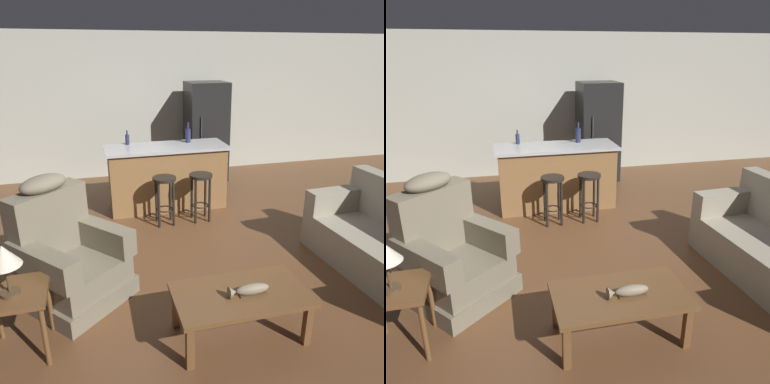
# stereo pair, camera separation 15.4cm
# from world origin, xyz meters

# --- Properties ---
(ground_plane) EXTENTS (12.00, 12.00, 0.00)m
(ground_plane) POSITION_xyz_m (0.00, 0.00, 0.00)
(ground_plane) COLOR brown
(back_wall) EXTENTS (12.00, 0.05, 2.60)m
(back_wall) POSITION_xyz_m (0.00, 3.12, 1.30)
(back_wall) COLOR #B2B2A3
(back_wall) RESTS_ON ground_plane
(coffee_table) EXTENTS (1.10, 0.60, 0.42)m
(coffee_table) POSITION_xyz_m (0.01, -1.59, 0.36)
(coffee_table) COLOR brown
(coffee_table) RESTS_ON ground_plane
(fish_figurine) EXTENTS (0.34, 0.10, 0.10)m
(fish_figurine) POSITION_xyz_m (0.06, -1.63, 0.46)
(fish_figurine) COLOR #4C3823
(fish_figurine) RESTS_ON coffee_table
(recliner_near_lamp) EXTENTS (1.19, 1.19, 1.20)m
(recliner_near_lamp) POSITION_xyz_m (-1.36, -0.66, 0.42)
(recliner_near_lamp) COLOR #756B56
(recliner_near_lamp) RESTS_ON ground_plane
(end_table) EXTENTS (0.48, 0.48, 0.56)m
(end_table) POSITION_xyz_m (-1.71, -1.32, 0.46)
(end_table) COLOR brown
(end_table) RESTS_ON ground_plane
(kitchen_island) EXTENTS (1.80, 0.70, 0.95)m
(kitchen_island) POSITION_xyz_m (0.00, 1.35, 0.48)
(kitchen_island) COLOR olive
(kitchen_island) RESTS_ON ground_plane
(bar_stool_left) EXTENTS (0.32, 0.32, 0.68)m
(bar_stool_left) POSITION_xyz_m (-0.16, 0.72, 0.47)
(bar_stool_left) COLOR black
(bar_stool_left) RESTS_ON ground_plane
(bar_stool_right) EXTENTS (0.32, 0.32, 0.68)m
(bar_stool_right) POSITION_xyz_m (0.35, 0.72, 0.47)
(bar_stool_right) COLOR black
(bar_stool_right) RESTS_ON ground_plane
(refrigerator) EXTENTS (0.70, 0.69, 1.76)m
(refrigerator) POSITION_xyz_m (0.98, 2.55, 0.88)
(refrigerator) COLOR black
(refrigerator) RESTS_ON ground_plane
(bottle_tall_green) EXTENTS (0.08, 0.08, 0.30)m
(bottle_tall_green) POSITION_xyz_m (0.37, 1.50, 1.06)
(bottle_tall_green) COLOR #23284C
(bottle_tall_green) RESTS_ON kitchen_island
(bottle_short_amber) EXTENTS (0.06, 0.06, 0.21)m
(bottle_short_amber) POSITION_xyz_m (-0.54, 1.59, 1.03)
(bottle_short_amber) COLOR #23284C
(bottle_short_amber) RESTS_ON kitchen_island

